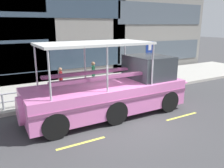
{
  "coord_description": "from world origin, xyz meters",
  "views": [
    {
      "loc": [
        -4.94,
        -7.43,
        3.98
      ],
      "look_at": [
        0.05,
        1.4,
        1.3
      ],
      "focal_mm": 36.21,
      "sensor_mm": 36.0,
      "label": 1
    }
  ],
  "objects": [
    {
      "name": "pedestrian_mid_left",
      "position": [
        0.57,
        4.57,
        1.19
      ],
      "size": [
        0.3,
        0.44,
        1.68
      ],
      "color": "#47423D",
      "rests_on": "sidewalk"
    },
    {
      "name": "parking_sign",
      "position": [
        4.3,
        4.04,
        2.06
      ],
      "size": [
        0.6,
        0.12,
        2.77
      ],
      "color": "#4C4F54",
      "rests_on": "sidewalk"
    },
    {
      "name": "duck_tour_boat",
      "position": [
        0.12,
        1.11,
        1.08
      ],
      "size": [
        8.93,
        2.58,
        3.27
      ],
      "color": "pink",
      "rests_on": "ground_plane"
    },
    {
      "name": "curb_guardrail",
      "position": [
        -0.2,
        3.45,
        0.71
      ],
      "size": [
        12.12,
        0.09,
        0.79
      ],
      "color": "#9EA0A8",
      "rests_on": "sidewalk"
    },
    {
      "name": "curb_edge",
      "position": [
        0.0,
        3.11,
        0.09
      ],
      "size": [
        32.0,
        0.18,
        0.18
      ],
      "primitive_type": "cube",
      "color": "#B2ADA3",
      "rests_on": "ground_plane"
    },
    {
      "name": "pedestrian_near_bow",
      "position": [
        3.77,
        4.08,
        1.25
      ],
      "size": [
        0.49,
        0.29,
        1.78
      ],
      "color": "#47423D",
      "rests_on": "sidewalk"
    },
    {
      "name": "ground_plane",
      "position": [
        0.0,
        0.0,
        0.0
      ],
      "size": [
        120.0,
        120.0,
        0.0
      ],
      "primitive_type": "plane",
      "color": "#3D3D3F"
    },
    {
      "name": "pedestrian_mid_right",
      "position": [
        -1.41,
        4.62,
        1.09
      ],
      "size": [
        0.21,
        0.43,
        1.51
      ],
      "color": "#47423D",
      "rests_on": "sidewalk"
    },
    {
      "name": "lane_centreline",
      "position": [
        -0.0,
        -0.8,
        0.0
      ],
      "size": [
        25.8,
        0.12,
        0.01
      ],
      "color": "#DBD64C",
      "rests_on": "ground_plane"
    },
    {
      "name": "sidewalk",
      "position": [
        0.0,
        5.6,
        0.09
      ],
      "size": [
        32.0,
        4.8,
        0.18
      ],
      "primitive_type": "cube",
      "color": "#A8A59E",
      "rests_on": "ground_plane"
    }
  ]
}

